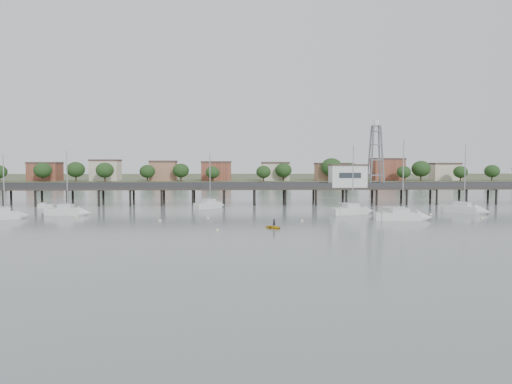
% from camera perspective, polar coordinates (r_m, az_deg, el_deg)
% --- Properties ---
extents(ground_plane, '(500.00, 500.00, 0.00)m').
position_cam_1_polar(ground_plane, '(54.74, -1.54, -6.78)').
color(ground_plane, slate).
rests_on(ground_plane, ground).
extents(pier, '(150.00, 5.00, 5.50)m').
position_cam_1_polar(pier, '(114.04, -1.94, 0.42)').
color(pier, '#2D2823').
rests_on(pier, ground).
extents(pier_building, '(8.40, 5.40, 5.30)m').
position_cam_1_polar(pier_building, '(116.78, 10.43, 1.85)').
color(pier_building, silver).
rests_on(pier_building, ground).
extents(lattice_tower, '(3.20, 3.20, 15.50)m').
position_cam_1_polar(lattice_tower, '(118.36, 13.53, 3.98)').
color(lattice_tower, slate).
rests_on(lattice_tower, ground).
extents(sailboat_a, '(6.85, 5.51, 11.53)m').
position_cam_1_polar(sailboat_a, '(95.39, -26.41, -2.39)').
color(sailboat_a, silver).
rests_on(sailboat_a, ground).
extents(sailboat_e, '(7.71, 7.83, 14.03)m').
position_cam_1_polar(sailboat_e, '(103.53, 23.18, -1.90)').
color(sailboat_e, silver).
rests_on(sailboat_e, ground).
extents(sailboat_b, '(7.64, 2.57, 12.53)m').
position_cam_1_polar(sailboat_b, '(97.70, -20.31, -2.13)').
color(sailboat_b, silver).
rests_on(sailboat_b, ground).
extents(sailboat_c, '(8.57, 5.34, 13.66)m').
position_cam_1_polar(sailboat_c, '(95.64, 11.42, -2.10)').
color(sailboat_c, silver).
rests_on(sailboat_c, ground).
extents(sailboat_d, '(8.83, 3.11, 14.30)m').
position_cam_1_polar(sailboat_d, '(87.56, 17.03, -2.69)').
color(sailboat_d, silver).
rests_on(sailboat_d, ground).
extents(sailboat_f, '(6.73, 6.68, 12.22)m').
position_cam_1_polar(sailboat_f, '(106.16, -4.98, -1.51)').
color(sailboat_f, silver).
rests_on(sailboat_f, ground).
extents(white_tender, '(3.31, 1.48, 1.27)m').
position_cam_1_polar(white_tender, '(115.44, -22.89, -1.50)').
color(white_tender, silver).
rests_on(white_tender, ground).
extents(yellow_dinghy, '(2.08, 1.67, 2.93)m').
position_cam_1_polar(yellow_dinghy, '(73.33, 2.07, -4.19)').
color(yellow_dinghy, gold).
rests_on(yellow_dinghy, ground).
extents(dinghy_occupant, '(0.64, 1.26, 0.29)m').
position_cam_1_polar(dinghy_occupant, '(73.33, 2.07, -4.19)').
color(dinghy_occupant, black).
rests_on(dinghy_occupant, ground).
extents(mooring_buoys, '(70.56, 20.68, 0.39)m').
position_cam_1_polar(mooring_buoys, '(83.89, 1.79, -3.18)').
color(mooring_buoys, beige).
rests_on(mooring_buoys, ground).
extents(far_shore, '(500.00, 170.00, 10.40)m').
position_cam_1_polar(far_shore, '(293.59, -2.08, 1.66)').
color(far_shore, '#475133').
rests_on(far_shore, ground).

